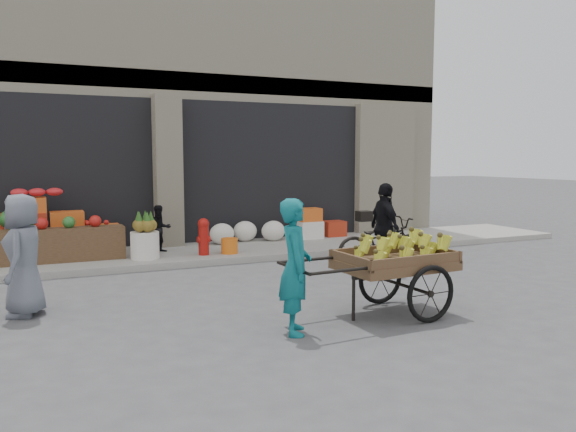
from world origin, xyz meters
name	(u,v)px	position (x,y,z in m)	size (l,w,h in m)	color
ground	(252,308)	(0.00, 0.00, 0.00)	(80.00, 80.00, 0.00)	#424244
sidewalk	(179,255)	(0.00, 4.10, 0.06)	(18.00, 2.20, 0.12)	gray
building	(141,103)	(0.00, 8.03, 3.37)	(14.00, 6.45, 7.00)	beige
fruit_display	(41,229)	(-2.48, 4.38, 0.67)	(3.10, 1.12, 1.24)	#A72C17
pineapple_bin	(145,245)	(-0.75, 3.60, 0.37)	(0.52, 0.52, 0.50)	silver
fire_hydrant	(204,235)	(0.35, 3.55, 0.50)	(0.22, 0.22, 0.71)	#A5140F
orange_bucket	(229,246)	(0.85, 3.50, 0.27)	(0.32, 0.32, 0.30)	orange
right_bay_goods	(287,227)	(2.61, 4.70, 0.41)	(3.35, 0.60, 0.70)	silver
seated_person	(160,229)	(-0.35, 4.20, 0.58)	(0.45, 0.35, 0.93)	black
banana_cart	(392,258)	(1.50, -1.01, 0.72)	(2.43, 1.11, 1.00)	brown
vendor_woman	(295,266)	(0.08, -1.19, 0.77)	(0.56, 0.37, 1.53)	#0D6169
vendor_grey	(23,255)	(-2.71, 0.85, 0.77)	(0.75, 0.49, 1.54)	slate
bicycle	(381,242)	(3.16, 1.71, 0.45)	(0.60, 1.72, 0.90)	black
cyclist	(385,227)	(2.96, 1.31, 0.77)	(0.91, 0.38, 1.55)	black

